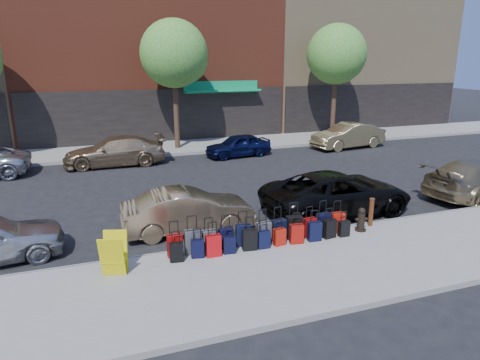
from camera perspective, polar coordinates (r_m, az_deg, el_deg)
name	(u,v)px	position (r m, az deg, el deg)	size (l,w,h in m)	color
ground	(214,198)	(16.72, -3.47, -2.45)	(120.00, 120.00, 0.00)	black
sidewalk_near	(286,272)	(11.07, 6.15, -12.11)	(60.00, 4.00, 0.15)	gray
sidewalk_far	(168,148)	(26.16, -9.60, 4.25)	(60.00, 4.00, 0.15)	gray
curb_near	(256,241)	(12.73, 2.21, -8.13)	(60.00, 0.08, 0.15)	gray
curb_far	(174,155)	(24.21, -8.75, 3.36)	(60.00, 0.08, 0.15)	gray
building_right	(336,12)	(39.16, 12.74, 21.00)	(15.00, 12.12, 18.00)	#9A825E
tree_center	(176,56)	(25.26, -8.48, 16.09)	(3.80, 3.80, 7.27)	black
tree_right	(338,56)	(29.21, 12.99, 15.82)	(3.80, 3.80, 7.27)	black
suitcase_front_0	(175,245)	(11.66, -8.67, -8.60)	(0.41, 0.23, 0.98)	#8D0909
suitcase_front_1	(193,242)	(11.73, -6.30, -8.20)	(0.46, 0.28, 1.07)	#3A393E
suitcase_front_2	(209,240)	(11.88, -4.11, -8.03)	(0.40, 0.22, 0.95)	#424248
suitcase_front_3	(226,238)	(11.98, -1.86, -7.75)	(0.41, 0.24, 0.96)	black
suitcase_front_4	(243,235)	(12.14, 0.43, -7.33)	(0.44, 0.28, 1.01)	black
suitcase_front_5	(264,233)	(12.30, 3.15, -7.03)	(0.45, 0.29, 1.01)	#424147
suitcase_front_6	(279,230)	(12.52, 5.17, -6.66)	(0.45, 0.30, 1.01)	black
suitcase_front_7	(294,227)	(12.73, 7.22, -6.22)	(0.46, 0.28, 1.08)	black
suitcase_front_8	(310,227)	(12.90, 9.31, -6.24)	(0.41, 0.26, 0.92)	#97090A
suitcase_front_9	(324,224)	(13.13, 11.08, -5.75)	(0.47, 0.31, 1.05)	black
suitcase_front_10	(337,222)	(13.38, 12.85, -5.53)	(0.41, 0.23, 0.99)	#B2170B
suitcase_back_0	(176,252)	(11.38, -8.47, -9.49)	(0.37, 0.25, 0.83)	black
suitcase_back_1	(198,248)	(11.53, -5.68, -9.07)	(0.37, 0.25, 0.81)	black
suitcase_back_2	(213,246)	(11.56, -3.58, -8.72)	(0.40, 0.24, 0.95)	#B50B10
suitcase_back_3	(229,245)	(11.72, -1.43, -8.62)	(0.35, 0.23, 0.78)	black
suitcase_back_4	(250,240)	(11.89, 1.28, -7.95)	(0.42, 0.28, 0.95)	black
suitcase_back_5	(264,239)	(12.02, 3.16, -7.92)	(0.34, 0.20, 0.82)	black
suitcase_back_6	(279,237)	(12.24, 5.28, -7.56)	(0.35, 0.23, 0.79)	#A9160A
suitcase_back_7	(296,234)	(12.41, 7.54, -7.13)	(0.41, 0.27, 0.90)	#951009
suitcase_back_8	(314,231)	(12.65, 9.90, -6.75)	(0.40, 0.25, 0.92)	black
suitcase_back_9	(329,229)	(12.93, 11.83, -6.36)	(0.40, 0.27, 0.91)	black
suitcase_back_10	(344,229)	(13.14, 13.69, -6.30)	(0.33, 0.20, 0.77)	black
fire_hydrant	(361,220)	(13.65, 15.85, -5.17)	(0.38, 0.33, 0.74)	black
bollard	(371,212)	(14.10, 17.08, -4.05)	(0.17, 0.17, 0.90)	#38190C
display_rack	(114,255)	(10.99, -16.48, -9.51)	(0.74, 0.78, 1.04)	#CFC60B
car_near_1	(188,211)	(13.47, -6.91, -4.10)	(1.43, 4.10, 1.35)	tan
car_near_2	(337,193)	(15.26, 12.85, -1.71)	(2.46, 5.35, 1.49)	black
car_far_1	(115,151)	(22.61, -16.37, 3.69)	(2.03, 5.00, 1.45)	#9F8361
car_far_2	(238,145)	(23.72, -0.25, 4.64)	(1.47, 3.66, 1.25)	#0C1138
car_far_3	(348,136)	(26.81, 14.20, 5.76)	(1.61, 4.61, 1.52)	#978A5D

